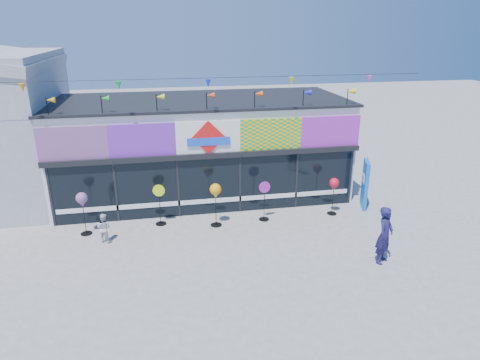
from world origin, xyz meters
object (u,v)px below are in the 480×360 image
object	(u,v)px
spinner_4	(334,185)
adult_man	(385,235)
blue_sign	(365,184)
spinner_2	(216,192)
spinner_3	(264,200)
spinner_0	(82,201)
spinner_1	(160,204)
child	(104,228)

from	to	relation	value
spinner_4	adult_man	size ratio (longest dim) A/B	0.80
blue_sign	spinner_2	xyz separation A→B (m)	(-6.16, -0.62, 0.34)
spinner_2	spinner_3	bearing A→B (deg)	4.54
spinner_3	spinner_4	size ratio (longest dim) A/B	1.03
blue_sign	spinner_0	xyz separation A→B (m)	(-10.80, -0.44, 0.29)
blue_sign	spinner_2	bearing A→B (deg)	-154.67
spinner_4	adult_man	distance (m)	3.72
blue_sign	spinner_1	distance (m)	8.18
spinner_2	child	size ratio (longest dim) A/B	1.60
spinner_0	adult_man	distance (m)	10.13
spinner_3	adult_man	bearing A→B (deg)	-51.83
adult_man	spinner_3	bearing A→B (deg)	88.19
spinner_0	spinner_2	xyz separation A→B (m)	(4.65, -0.18, 0.05)
spinner_2	adult_man	bearing A→B (deg)	-36.63
spinner_2	blue_sign	bearing A→B (deg)	5.74
spinner_3	spinner_2	bearing A→B (deg)	-175.46
adult_man	spinner_2	bearing A→B (deg)	103.39
spinner_2	child	bearing A→B (deg)	-172.36
child	blue_sign	bearing A→B (deg)	-147.35
spinner_1	child	xyz separation A→B (m)	(-1.91, -1.02, -0.31)
spinner_3	spinner_4	xyz separation A→B (m)	(2.76, 0.01, 0.38)
spinner_1	spinner_2	world-z (taller)	spinner_2
child	spinner_1	bearing A→B (deg)	-125.74
adult_man	spinner_1	bearing A→B (deg)	109.27
spinner_2	child	xyz separation A→B (m)	(-3.92, -0.53, -0.80)
spinner_3	child	xyz separation A→B (m)	(-5.79, -0.67, -0.30)
spinner_4	blue_sign	bearing A→B (deg)	16.58
blue_sign	spinner_3	size ratio (longest dim) A/B	1.26
spinner_3	adult_man	size ratio (longest dim) A/B	0.83
spinner_1	child	size ratio (longest dim) A/B	1.52
spinner_4	child	world-z (taller)	spinner_4
spinner_1	spinner_4	size ratio (longest dim) A/B	1.05
blue_sign	child	size ratio (longest dim) A/B	1.88
adult_man	blue_sign	bearing A→B (deg)	31.59
spinner_3	spinner_4	world-z (taller)	spinner_3
adult_man	child	size ratio (longest dim) A/B	1.80
spinner_0	child	bearing A→B (deg)	-44.36
spinner_1	spinner_4	distance (m)	6.66
blue_sign	spinner_2	distance (m)	6.20
spinner_1	spinner_3	distance (m)	3.90
child	spinner_3	bearing A→B (deg)	-147.19
spinner_1	adult_man	bearing A→B (deg)	-30.75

